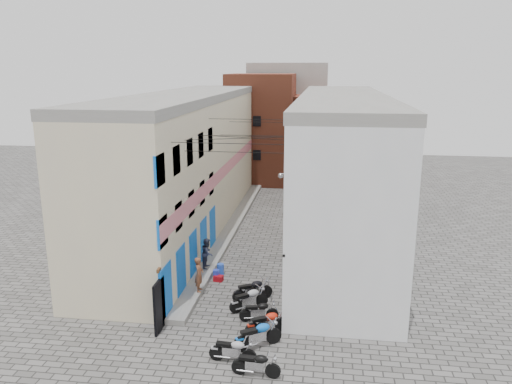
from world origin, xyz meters
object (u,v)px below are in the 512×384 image
at_px(person_a, 199,274).
at_px(motorcycle_a, 256,363).
at_px(motorcycle_f, 249,298).
at_px(person_b, 207,253).
at_px(red_crate, 218,278).
at_px(water_jug_near, 216,275).
at_px(motorcycle_d, 267,321).
at_px(motorcycle_c, 258,334).
at_px(water_jug_far, 221,269).
at_px(motorcycle_g, 253,289).
at_px(motorcycle_b, 233,349).
at_px(motorcycle_e, 259,310).

bearing_deg(person_a, motorcycle_a, -154.06).
distance_m(motorcycle_f, person_b, 4.86).
xyz_separation_m(person_b, red_crate, (0.81, -1.09, -0.91)).
bearing_deg(water_jug_near, motorcycle_d, -57.03).
height_order(motorcycle_c, person_b, person_b).
relative_size(motorcycle_f, person_b, 1.19).
bearing_deg(water_jug_far, motorcycle_d, -60.96).
height_order(person_a, water_jug_near, person_a).
xyz_separation_m(person_a, red_crate, (0.53, 1.77, -0.95)).
xyz_separation_m(motorcycle_g, red_crate, (-2.04, 1.89, -0.43)).
distance_m(motorcycle_c, person_a, 5.33).
distance_m(motorcycle_b, red_crate, 7.27).
distance_m(motorcycle_b, water_jug_near, 7.47).
xyz_separation_m(motorcycle_a, motorcycle_e, (-0.43, 3.94, -0.02)).
relative_size(motorcycle_e, motorcycle_g, 0.86).
bearing_deg(motorcycle_c, water_jug_far, 170.42).
relative_size(motorcycle_d, person_a, 1.11).
bearing_deg(motorcycle_e, person_a, -136.05).
relative_size(person_b, water_jug_near, 3.11).
height_order(motorcycle_e, motorcycle_g, motorcycle_g).
xyz_separation_m(water_jug_far, red_crate, (0.07, -0.86, -0.15)).
xyz_separation_m(motorcycle_b, person_a, (-2.59, 5.19, 0.57)).
xyz_separation_m(motorcycle_d, motorcycle_f, (-1.04, 1.97, 0.02)).
bearing_deg(person_b, water_jug_near, -143.01).
xyz_separation_m(motorcycle_e, motorcycle_g, (-0.55, 1.88, 0.08)).
relative_size(motorcycle_f, water_jug_near, 3.72).
bearing_deg(water_jug_far, motorcycle_e, -60.08).
xyz_separation_m(motorcycle_c, water_jug_near, (-2.98, 6.04, -0.33)).
bearing_deg(motorcycle_g, motorcycle_b, -28.76).
distance_m(motorcycle_b, motorcycle_c, 1.35).
bearing_deg(water_jug_far, motorcycle_f, -60.40).
xyz_separation_m(motorcycle_f, person_a, (-2.56, 1.05, 0.54)).
bearing_deg(motorcycle_b, motorcycle_e, 173.90).
distance_m(person_a, water_jug_near, 2.15).
xyz_separation_m(motorcycle_a, motorcycle_g, (-0.98, 5.82, 0.06)).
distance_m(motorcycle_f, person_a, 2.82).
xyz_separation_m(motorcycle_b, water_jug_far, (-2.12, 7.82, -0.23)).
relative_size(person_a, person_b, 1.05).
relative_size(motorcycle_c, water_jug_near, 3.92).
xyz_separation_m(motorcycle_c, motorcycle_g, (-0.79, 3.98, -0.02)).
height_order(person_a, person_b, person_a).
bearing_deg(person_a, motorcycle_c, -145.57).
bearing_deg(motorcycle_e, motorcycle_d, 11.39).
relative_size(motorcycle_e, water_jug_near, 3.28).
bearing_deg(motorcycle_e, motorcycle_c, -7.00).
relative_size(person_a, red_crate, 3.72).
relative_size(motorcycle_d, person_b, 1.16).
bearing_deg(motorcycle_b, red_crate, -160.00).
height_order(motorcycle_f, water_jug_far, motorcycle_f).
bearing_deg(motorcycle_c, person_a, -173.49).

